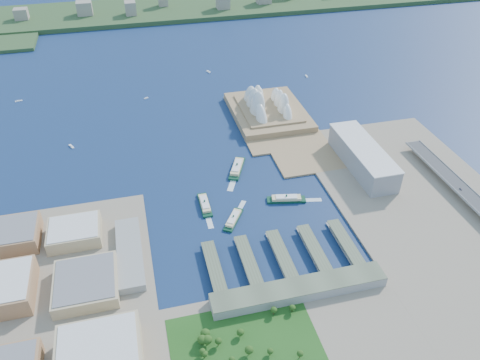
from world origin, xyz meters
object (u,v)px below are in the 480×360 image
object	(u,v)px
opera_house	(269,100)
car_c	(461,189)
ferry_a	(205,203)
ferry_d	(286,198)
toaster_building	(362,157)
ferry_b	(237,166)
ferry_c	(233,218)

from	to	relation	value
opera_house	car_c	distance (m)	359.11
ferry_a	car_c	xyz separation A→B (m)	(354.22, -70.32, 10.55)
ferry_d	car_c	distance (m)	246.15
opera_house	toaster_building	world-z (taller)	opera_house
toaster_building	ferry_b	bearing A→B (deg)	167.37
opera_house	car_c	size ratio (longest dim) A/B	39.59
toaster_building	ferry_a	distance (m)	255.88
ferry_b	car_c	bearing A→B (deg)	-2.19
opera_house	ferry_a	world-z (taller)	opera_house
ferry_b	ferry_c	size ratio (longest dim) A/B	1.25
ferry_b	opera_house	bearing A→B (deg)	82.68
opera_house	ferry_a	distance (m)	286.04
toaster_building	opera_house	bearing A→B (deg)	114.23
opera_house	ferry_b	distance (m)	187.73
ferry_a	ferry_c	distance (m)	51.16
toaster_building	car_c	world-z (taller)	toaster_building
ferry_b	ferry_c	distance (m)	120.38
toaster_building	ferry_a	world-z (taller)	toaster_building
toaster_building	ferry_d	world-z (taller)	toaster_building
toaster_building	ferry_c	bearing A→B (deg)	-161.65
ferry_b	toaster_building	bearing A→B (deg)	11.94
toaster_building	car_c	distance (m)	144.81
opera_house	ferry_b	world-z (taller)	opera_house
opera_house	ferry_a	size ratio (longest dim) A/B	3.43
ferry_a	ferry_b	xyz separation A→B (m)	(65.03, 75.50, 0.79)
ferry_b	ferry_d	world-z (taller)	ferry_b
ferry_a	ferry_b	size ratio (longest dim) A/B	0.86
opera_house	ferry_c	size ratio (longest dim) A/B	3.71
toaster_building	ferry_b	size ratio (longest dim) A/B	2.55
toaster_building	ferry_a	size ratio (longest dim) A/B	2.96
opera_house	car_c	xyz separation A→B (m)	(191.00, -303.65, -16.49)
ferry_b	ferry_d	size ratio (longest dim) A/B	1.11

